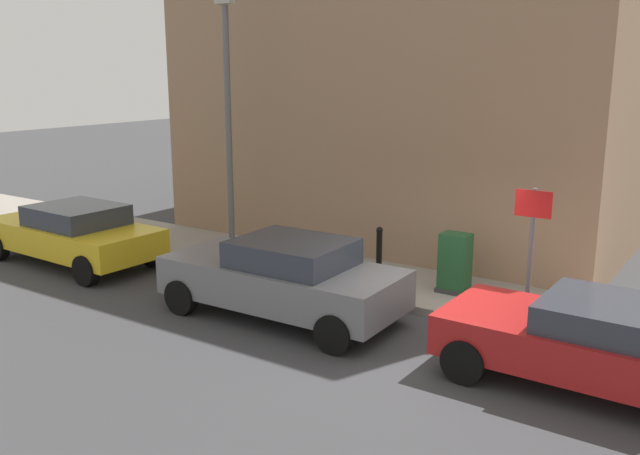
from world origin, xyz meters
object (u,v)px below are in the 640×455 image
lamppost (228,115)px  car_grey (284,277)px  bollard_near_cabinet (379,250)px  car_yellow (73,233)px  bollard_far_kerb (290,250)px  utility_cabinet (455,265)px  car_red (604,344)px  street_sign (532,236)px

lamppost → car_grey: bearing=-126.3°
lamppost → bollard_near_cabinet: bearing=-86.9°
car_yellow → bollard_near_cabinet: bearing=-156.5°
bollard_far_kerb → car_grey: bearing=-146.7°
utility_cabinet → lamppost: lamppost is taller
car_red → utility_cabinet: (2.43, 3.20, -0.00)m
street_sign → lamppost: lamppost is taller
car_red → bollard_far_kerb: size_ratio=4.20×
bollard_near_cabinet → car_grey: bearing=171.4°
car_grey → street_sign: size_ratio=1.90×
car_yellow → lamppost: size_ratio=0.77×
utility_cabinet → street_sign: 2.12m
car_red → car_grey: bearing=2.6°
bollard_near_cabinet → lamppost: size_ratio=0.18×
utility_cabinet → bollard_far_kerb: utility_cabinet is taller
bollard_near_cabinet → bollard_far_kerb: (-1.01, 1.51, 0.00)m
bollard_near_cabinet → street_sign: street_sign is taller
lamppost → utility_cabinet: bearing=-88.9°
car_yellow → bollard_far_kerb: bearing=-160.7°
street_sign → car_grey: bearing=114.4°
utility_cabinet → bollard_far_kerb: bearing=105.9°
car_red → car_grey: car_grey is taller
utility_cabinet → street_sign: street_sign is taller
bollard_far_kerb → street_sign: size_ratio=0.45×
utility_cabinet → bollard_far_kerb: 3.33m
car_yellow → bollard_far_kerb: (1.55, -4.91, -0.01)m
bollard_far_kerb → street_sign: street_sign is taller
car_red → bollard_near_cabinet: (2.53, 4.89, 0.02)m
street_sign → lamppost: 7.38m
lamppost → car_red: bearing=-105.0°
car_red → street_sign: (1.54, 1.53, 0.98)m
car_grey → utility_cabinet: bearing=-130.2°
bollard_far_kerb → street_sign: 4.96m
lamppost → street_sign: bearing=-96.2°
car_red → lamppost: size_ratio=0.76×
car_red → bollard_near_cabinet: 5.50m
car_grey → street_sign: bearing=-156.7°
utility_cabinet → bollard_near_cabinet: bearing=86.6°
street_sign → bollard_far_kerb: bearing=90.4°
car_yellow → car_grey: bearing=-179.5°
utility_cabinet → bollard_near_cabinet: (0.10, 1.69, 0.02)m
utility_cabinet → car_grey: bearing=141.0°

